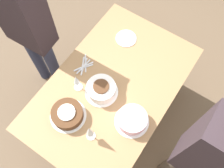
% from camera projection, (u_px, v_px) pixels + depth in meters
% --- Properties ---
extents(ground_plane, '(12.00, 12.00, 0.00)m').
position_uv_depth(ground_plane, '(112.00, 116.00, 2.71)').
color(ground_plane, brown).
extents(dining_table, '(1.47, 0.93, 0.78)m').
position_uv_depth(dining_table, '(112.00, 92.00, 2.11)').
color(dining_table, '#9E754C').
rests_on(dining_table, ground_plane).
extents(cake_center_white, '(0.27, 0.27, 0.11)m').
position_uv_depth(cake_center_white, '(101.00, 89.00, 1.94)').
color(cake_center_white, white).
rests_on(cake_center_white, dining_table).
extents(cake_front_chocolate, '(0.28, 0.28, 0.09)m').
position_uv_depth(cake_front_chocolate, '(67.00, 114.00, 1.87)').
color(cake_front_chocolate, white).
rests_on(cake_front_chocolate, dining_table).
extents(cake_back_decorated, '(0.26, 0.26, 0.09)m').
position_uv_depth(cake_back_decorated, '(132.00, 120.00, 1.84)').
color(cake_back_decorated, white).
rests_on(cake_back_decorated, dining_table).
extents(wine_glass_near, '(0.07, 0.07, 0.22)m').
position_uv_depth(wine_glass_near, '(90.00, 131.00, 1.70)').
color(wine_glass_near, silver).
rests_on(wine_glass_near, dining_table).
extents(wine_glass_far, '(0.07, 0.07, 0.19)m').
position_uv_depth(wine_glass_far, '(76.00, 81.00, 1.89)').
color(wine_glass_far, silver).
rests_on(wine_glass_far, dining_table).
extents(dessert_plate_left, '(0.18, 0.18, 0.01)m').
position_uv_depth(dessert_plate_left, '(126.00, 38.00, 2.20)').
color(dessert_plate_left, silver).
rests_on(dessert_plate_left, dining_table).
extents(fork_pile, '(0.20, 0.12, 0.02)m').
position_uv_depth(fork_pile, '(84.00, 66.00, 2.07)').
color(fork_pile, silver).
rests_on(fork_pile, dining_table).
extents(person_cutting, '(0.24, 0.41, 1.68)m').
position_uv_depth(person_cutting, '(26.00, 23.00, 1.97)').
color(person_cutting, '#2D334C').
rests_on(person_cutting, ground_plane).
extents(person_watching, '(0.22, 0.40, 1.78)m').
position_uv_depth(person_watching, '(213.00, 161.00, 1.47)').
color(person_watching, '#4C4238').
rests_on(person_watching, ground_plane).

